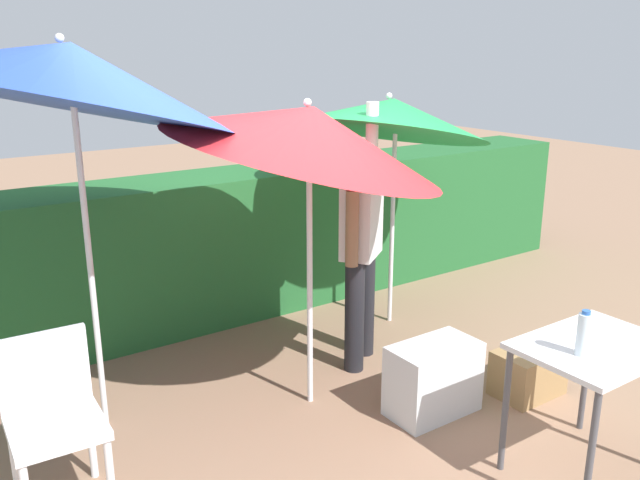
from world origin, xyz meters
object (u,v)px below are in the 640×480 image
person_vendor (361,240)px  crate_cardboard (528,372)px  cooler_box (433,379)px  folding_table (594,360)px  chair_plastic (52,413)px  umbrella_orange (67,74)px  umbrella_rainbow (308,132)px  umbrella_yellow (392,116)px  bottle_water (584,334)px

person_vendor → crate_cardboard: size_ratio=4.18×
cooler_box → folding_table: size_ratio=0.72×
chair_plastic → umbrella_orange: bearing=58.3°
umbrella_rainbow → chair_plastic: (-1.63, -0.14, -1.26)m
umbrella_orange → cooler_box: bearing=-31.8°
umbrella_orange → umbrella_yellow: (2.49, 0.22, -0.39)m
umbrella_orange → crate_cardboard: size_ratio=5.68×
umbrella_yellow → person_vendor: (-0.67, -0.48, -0.79)m
umbrella_orange → chair_plastic: bearing=-121.7°
umbrella_rainbow → umbrella_yellow: 1.47m
umbrella_orange → cooler_box: umbrella_orange is taller
folding_table → umbrella_orange: bearing=135.2°
folding_table → bottle_water: size_ratio=3.33×
umbrella_rainbow → person_vendor: bearing=22.0°
cooler_box → bottle_water: size_ratio=2.39×
crate_cardboard → folding_table: folding_table is taller
folding_table → bottle_water: bottle_water is taller
bottle_water → umbrella_rainbow: bearing=112.5°
umbrella_orange → umbrella_yellow: 2.53m
person_vendor → chair_plastic: bearing=-170.1°
cooler_box → folding_table: bearing=-74.2°
umbrella_yellow → umbrella_rainbow: bearing=-150.2°
cooler_box → folding_table: 1.04m
person_vendor → crate_cardboard: bearing=-58.3°
umbrella_orange → bottle_water: (1.86, -2.04, -1.24)m
umbrella_yellow → bottle_water: umbrella_yellow is taller
umbrella_rainbow → cooler_box: bearing=-47.0°
umbrella_rainbow → crate_cardboard: bearing=-32.2°
umbrella_orange → crate_cardboard: umbrella_orange is taller
crate_cardboard → person_vendor: bearing=121.7°
crate_cardboard → folding_table: size_ratio=0.56×
umbrella_orange → umbrella_yellow: umbrella_orange is taller
cooler_box → crate_cardboard: cooler_box is taller
umbrella_orange → crate_cardboard: bearing=-27.6°
umbrella_rainbow → umbrella_yellow: size_ratio=1.04×
person_vendor → umbrella_rainbow: bearing=-158.0°
umbrella_yellow → chair_plastic: bearing=-163.3°
person_vendor → cooler_box: 1.09m
umbrella_yellow → folding_table: bearing=-101.8°
umbrella_rainbow → chair_plastic: bearing=-174.9°
person_vendor → folding_table: size_ratio=2.35×
cooler_box → umbrella_rainbow: bearing=133.0°
umbrella_orange → chair_plastic: umbrella_orange is taller
cooler_box → crate_cardboard: 0.72m
bottle_water → person_vendor: bearing=90.9°
person_vendor → bottle_water: (0.03, -1.78, -0.06)m
cooler_box → person_vendor: bearing=86.1°
crate_cardboard → bottle_water: bottle_water is taller
crate_cardboard → bottle_water: size_ratio=1.87×
crate_cardboard → bottle_water: 1.20m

